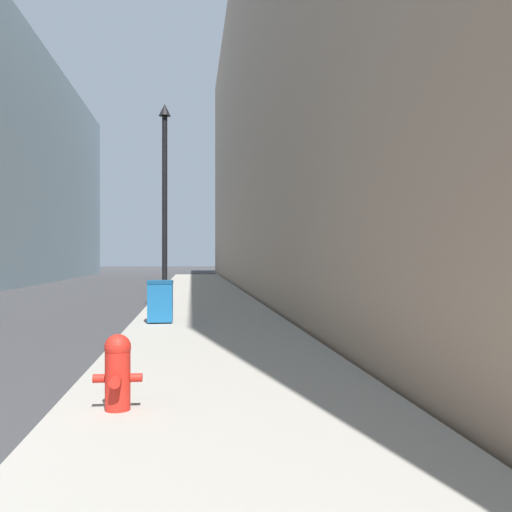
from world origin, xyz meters
TOP-DOWN VIEW (x-y plane):
  - sidewalk_right at (5.65, 18.00)m, footprint 3.81×60.00m
  - building_right_stone at (13.66, 26.00)m, footprint 12.00×60.00m
  - fire_hydrant at (4.43, 1.88)m, footprint 0.50×0.39m
  - trash_bin at (4.44, 9.72)m, footprint 0.60×0.59m
  - lamppost at (4.38, 13.38)m, footprint 0.36×0.36m

SIDE VIEW (x-z plane):
  - sidewalk_right at x=5.65m, z-range 0.00..0.13m
  - fire_hydrant at x=4.43m, z-range 0.15..0.93m
  - trash_bin at x=4.44m, z-range 0.14..1.16m
  - lamppost at x=4.38m, z-range 0.33..6.56m
  - building_right_stone at x=13.66m, z-range 0.00..19.43m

